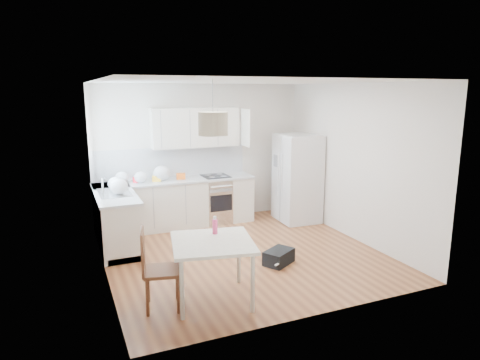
# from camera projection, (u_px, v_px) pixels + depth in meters

# --- Properties ---
(floor) EXTENTS (4.20, 4.20, 0.00)m
(floor) POSITION_uv_depth(u_px,v_px,m) (243.00, 254.00, 6.87)
(floor) COLOR brown
(floor) RESTS_ON ground
(ceiling) EXTENTS (4.20, 4.20, 0.00)m
(ceiling) POSITION_uv_depth(u_px,v_px,m) (243.00, 81.00, 6.31)
(ceiling) COLOR white
(ceiling) RESTS_ON wall_back
(wall_back) EXTENTS (4.20, 0.00, 4.20)m
(wall_back) POSITION_uv_depth(u_px,v_px,m) (201.00, 153.00, 8.48)
(wall_back) COLOR silver
(wall_back) RESTS_ON floor
(wall_left) EXTENTS (0.00, 4.20, 4.20)m
(wall_left) POSITION_uv_depth(u_px,v_px,m) (100.00, 182.00, 5.79)
(wall_left) COLOR silver
(wall_left) RESTS_ON floor
(wall_right) EXTENTS (0.00, 4.20, 4.20)m
(wall_right) POSITION_uv_depth(u_px,v_px,m) (354.00, 162.00, 7.39)
(wall_right) COLOR silver
(wall_right) RESTS_ON floor
(window_glassblock) EXTENTS (0.02, 1.00, 1.00)m
(window_glassblock) POSITION_uv_depth(u_px,v_px,m) (93.00, 143.00, 6.75)
(window_glassblock) COLOR #BFE0F9
(window_glassblock) RESTS_ON wall_left
(cabinets_back) EXTENTS (3.00, 0.60, 0.88)m
(cabinets_back) POSITION_uv_depth(u_px,v_px,m) (177.00, 204.00, 8.17)
(cabinets_back) COLOR beige
(cabinets_back) RESTS_ON floor
(cabinets_left) EXTENTS (0.60, 1.80, 0.88)m
(cabinets_left) POSITION_uv_depth(u_px,v_px,m) (116.00, 220.00, 7.17)
(cabinets_left) COLOR beige
(cabinets_left) RESTS_ON floor
(counter_back) EXTENTS (3.02, 0.64, 0.04)m
(counter_back) POSITION_uv_depth(u_px,v_px,m) (176.00, 181.00, 8.07)
(counter_back) COLOR #B0B3B5
(counter_back) RESTS_ON cabinets_back
(counter_left) EXTENTS (0.64, 1.82, 0.04)m
(counter_left) POSITION_uv_depth(u_px,v_px,m) (114.00, 193.00, 7.07)
(counter_left) COLOR #B0B3B5
(counter_left) RESTS_ON cabinets_left
(backsplash_back) EXTENTS (3.00, 0.01, 0.58)m
(backsplash_back) POSITION_uv_depth(u_px,v_px,m) (171.00, 162.00, 8.28)
(backsplash_back) COLOR white
(backsplash_back) RESTS_ON wall_back
(backsplash_left) EXTENTS (0.01, 1.80, 0.58)m
(backsplash_left) POSITION_uv_depth(u_px,v_px,m) (94.00, 176.00, 6.90)
(backsplash_left) COLOR white
(backsplash_left) RESTS_ON wall_left
(upper_cabinets) EXTENTS (1.70, 0.32, 0.75)m
(upper_cabinets) POSITION_uv_depth(u_px,v_px,m) (195.00, 128.00, 8.17)
(upper_cabinets) COLOR beige
(upper_cabinets) RESTS_ON wall_back
(range_oven) EXTENTS (0.50, 0.61, 0.88)m
(range_oven) POSITION_uv_depth(u_px,v_px,m) (216.00, 200.00, 8.47)
(range_oven) COLOR silver
(range_oven) RESTS_ON floor
(sink) EXTENTS (0.50, 0.80, 0.16)m
(sink) POSITION_uv_depth(u_px,v_px,m) (115.00, 193.00, 7.03)
(sink) COLOR silver
(sink) RESTS_ON counter_left
(refrigerator) EXTENTS (0.87, 0.90, 1.73)m
(refrigerator) POSITION_uv_depth(u_px,v_px,m) (298.00, 178.00, 8.50)
(refrigerator) COLOR silver
(refrigerator) RESTS_ON floor
(dining_table) EXTENTS (1.15, 1.15, 0.77)m
(dining_table) POSITION_uv_depth(u_px,v_px,m) (213.00, 248.00, 5.23)
(dining_table) COLOR beige
(dining_table) RESTS_ON floor
(dining_chair) EXTENTS (0.50, 0.50, 0.99)m
(dining_chair) POSITION_uv_depth(u_px,v_px,m) (162.00, 269.00, 5.06)
(dining_chair) COLOR #4A2616
(dining_chair) RESTS_ON floor
(drink_bottle) EXTENTS (0.08, 0.08, 0.23)m
(drink_bottle) POSITION_uv_depth(u_px,v_px,m) (215.00, 225.00, 5.46)
(drink_bottle) COLOR #ED417E
(drink_bottle) RESTS_ON dining_table
(gym_bag) EXTENTS (0.55, 0.50, 0.21)m
(gym_bag) POSITION_uv_depth(u_px,v_px,m) (279.00, 257.00, 6.45)
(gym_bag) COLOR black
(gym_bag) RESTS_ON floor
(pendant_lamp) EXTENTS (0.42, 0.42, 0.28)m
(pendant_lamp) POSITION_uv_depth(u_px,v_px,m) (213.00, 124.00, 5.10)
(pendant_lamp) COLOR #C1B595
(pendant_lamp) RESTS_ON ceiling
(grocery_bag_a) EXTENTS (0.24, 0.20, 0.21)m
(grocery_bag_a) POSITION_uv_depth(u_px,v_px,m) (122.00, 178.00, 7.72)
(grocery_bag_a) COLOR silver
(grocery_bag_a) RESTS_ON counter_back
(grocery_bag_b) EXTENTS (0.23, 0.20, 0.21)m
(grocery_bag_b) POSITION_uv_depth(u_px,v_px,m) (141.00, 177.00, 7.77)
(grocery_bag_b) COLOR silver
(grocery_bag_b) RESTS_ON counter_back
(grocery_bag_c) EXTENTS (0.32, 0.27, 0.29)m
(grocery_bag_c) POSITION_uv_depth(u_px,v_px,m) (162.00, 173.00, 7.95)
(grocery_bag_c) COLOR silver
(grocery_bag_c) RESTS_ON counter_back
(grocery_bag_d) EXTENTS (0.24, 0.21, 0.22)m
(grocery_bag_d) POSITION_uv_depth(u_px,v_px,m) (115.00, 183.00, 7.21)
(grocery_bag_d) COLOR silver
(grocery_bag_d) RESTS_ON counter_back
(grocery_bag_e) EXTENTS (0.29, 0.25, 0.26)m
(grocery_bag_e) POSITION_uv_depth(u_px,v_px,m) (119.00, 186.00, 6.90)
(grocery_bag_e) COLOR silver
(grocery_bag_e) RESTS_ON counter_left
(snack_orange) EXTENTS (0.18, 0.13, 0.11)m
(snack_orange) POSITION_uv_depth(u_px,v_px,m) (181.00, 176.00, 8.10)
(snack_orange) COLOR #D95613
(snack_orange) RESTS_ON counter_back
(snack_yellow) EXTENTS (0.17, 0.14, 0.11)m
(snack_yellow) POSITION_uv_depth(u_px,v_px,m) (157.00, 179.00, 7.90)
(snack_yellow) COLOR yellow
(snack_yellow) RESTS_ON counter_back
(snack_red) EXTENTS (0.19, 0.17, 0.11)m
(snack_red) POSITION_uv_depth(u_px,v_px,m) (138.00, 179.00, 7.82)
(snack_red) COLOR red
(snack_red) RESTS_ON counter_back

